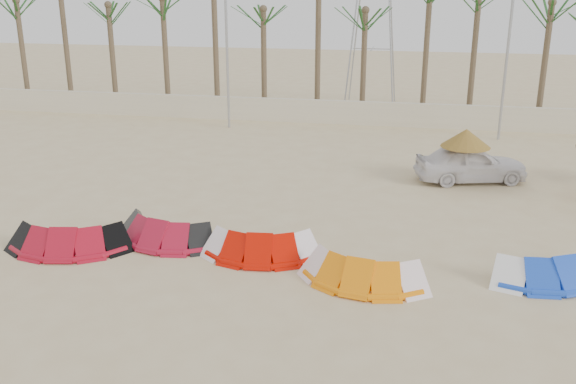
% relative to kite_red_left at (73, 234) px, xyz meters
% --- Properties ---
extents(ground, '(120.00, 120.00, 0.00)m').
position_rel_kite_red_left_xyz_m(ground, '(6.06, -3.45, -0.42)').
color(ground, beige).
rests_on(ground, ground).
extents(boundary_wall, '(60.00, 0.30, 1.30)m').
position_rel_kite_red_left_xyz_m(boundary_wall, '(6.06, 18.55, 0.23)').
color(boundary_wall, beige).
rests_on(boundary_wall, ground).
extents(palm_line, '(52.00, 4.00, 7.70)m').
position_rel_kite_red_left_xyz_m(palm_line, '(6.73, 20.05, 6.02)').
color(palm_line, brown).
rests_on(palm_line, ground).
extents(lamp_b, '(1.25, 0.14, 11.00)m').
position_rel_kite_red_left_xyz_m(lamp_b, '(0.10, 16.55, 5.35)').
color(lamp_b, '#A5A8AD').
rests_on(lamp_b, ground).
extents(lamp_c, '(1.25, 0.14, 11.00)m').
position_rel_kite_red_left_xyz_m(lamp_c, '(14.10, 16.55, 5.35)').
color(lamp_c, '#A5A8AD').
rests_on(lamp_c, ground).
extents(pylon, '(3.00, 3.00, 14.00)m').
position_rel_kite_red_left_xyz_m(pylon, '(7.06, 24.55, -0.42)').
color(pylon, '#A5A8AD').
rests_on(pylon, ground).
extents(kite_red_left, '(3.79, 2.08, 0.90)m').
position_rel_kite_red_left_xyz_m(kite_red_left, '(0.00, 0.00, 0.00)').
color(kite_red_left, '#A30D1F').
rests_on(kite_red_left, ground).
extents(kite_red_mid, '(3.62, 2.20, 0.90)m').
position_rel_kite_red_left_xyz_m(kite_red_mid, '(2.55, 1.06, -0.00)').
color(kite_red_mid, maroon).
rests_on(kite_red_mid, ground).
extents(kite_red_right, '(3.48, 1.80, 0.90)m').
position_rel_kite_red_left_xyz_m(kite_red_right, '(5.71, 0.61, -0.00)').
color(kite_red_right, '#C80D00').
rests_on(kite_red_right, ground).
extents(kite_orange, '(3.58, 2.04, 0.90)m').
position_rel_kite_red_left_xyz_m(kite_orange, '(8.73, -0.55, -0.00)').
color(kite_orange, orange).
rests_on(kite_orange, ground).
extents(kite_blue, '(4.08, 2.86, 0.90)m').
position_rel_kite_red_left_xyz_m(kite_blue, '(13.79, 0.72, 0.00)').
color(kite_blue, blue).
rests_on(kite_blue, ground).
extents(parasol_left, '(1.92, 1.92, 2.20)m').
position_rel_kite_red_left_xyz_m(parasol_left, '(11.84, 8.68, 1.42)').
color(parasol_left, '#4C331E').
rests_on(parasol_left, ground).
extents(car, '(4.60, 2.80, 1.46)m').
position_rel_kite_red_left_xyz_m(car, '(12.15, 9.10, 0.31)').
color(car, white).
rests_on(car, ground).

